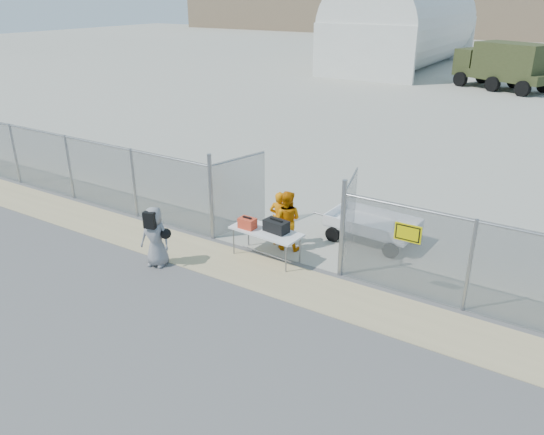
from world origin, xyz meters
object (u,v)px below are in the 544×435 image
Objects in this scene: security_worker_right at (287,220)px; utility_trailer at (372,228)px; folding_table at (266,244)px; security_worker_left at (280,219)px; visitor at (155,237)px.

security_worker_right is 2.53m from utility_trailer.
security_worker_left is at bearing 102.43° from folding_table.
security_worker_right is at bearing 83.72° from folding_table.
folding_table is at bearing 82.64° from security_worker_left.
security_worker_left is 2.67m from utility_trailer.
visitor is (-2.06, -2.68, 0.01)m from security_worker_left.
utility_trailer is at bearing -157.63° from security_worker_left.
folding_table is at bearing 63.30° from security_worker_right.
folding_table is 2.86m from visitor.
security_worker_right is (0.14, 0.80, 0.43)m from folding_table.
folding_table is 1.14× the size of security_worker_right.
security_worker_left is at bearing -138.45° from utility_trailer.
folding_table is 0.92m from security_worker_right.
security_worker_right is (0.28, -0.09, 0.05)m from security_worker_left.
visitor reaches higher than security_worker_left.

